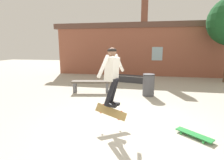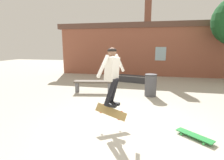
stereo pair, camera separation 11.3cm
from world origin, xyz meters
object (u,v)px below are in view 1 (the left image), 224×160
at_px(skate_ledge, 131,79).
at_px(skater, 112,72).
at_px(skateboard_resting, 194,134).
at_px(skateboard_flipping, 111,112).
at_px(trash_bin, 149,84).
at_px(park_bench, 91,84).

relative_size(skate_ledge, skater, 1.30).
bearing_deg(skate_ledge, skateboard_resting, -59.08).
bearing_deg(skateboard_flipping, skater, -51.22).
xyz_separation_m(skater, skateboard_resting, (1.94, -0.14, -1.38)).
height_order(trash_bin, skateboard_resting, trash_bin).
distance_m(skate_ledge, skateboard_resting, 6.34).
relative_size(park_bench, trash_bin, 1.89).
bearing_deg(park_bench, skater, -74.47).
distance_m(skate_ledge, skateboard_flipping, 5.87).
bearing_deg(park_bench, trash_bin, -12.94).
xyz_separation_m(skate_ledge, skateboard_flipping, (-0.03, -5.87, 0.21)).
distance_m(skate_ledge, skater, 6.03).
bearing_deg(skater, skate_ledge, 108.51).
distance_m(skater, skateboard_resting, 2.38).
relative_size(skate_ledge, skateboard_flipping, 2.33).
xyz_separation_m(skater, skateboard_flipping, (-0.03, 0.03, -1.04)).
height_order(skate_ledge, skater, skater).
height_order(skater, skateboard_flipping, skater).
height_order(skater, skateboard_resting, skater).
relative_size(trash_bin, skateboard_flipping, 1.14).
xyz_separation_m(skate_ledge, skateboard_resting, (1.94, -6.04, -0.12)).
distance_m(park_bench, skateboard_flipping, 3.61).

